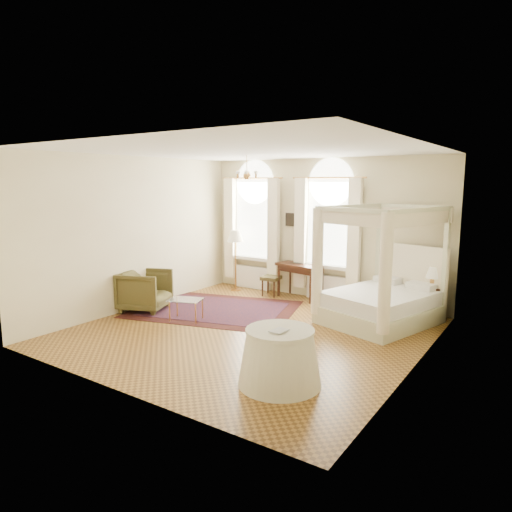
{
  "coord_description": "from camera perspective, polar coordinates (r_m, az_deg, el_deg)",
  "views": [
    {
      "loc": [
        4.66,
        -6.71,
        2.75
      ],
      "look_at": [
        -0.13,
        0.4,
        1.36
      ],
      "focal_mm": 32.0,
      "sensor_mm": 36.0,
      "label": 1
    }
  ],
  "objects": [
    {
      "name": "wall_pictures",
      "position": [
        10.74,
        8.68,
        4.52
      ],
      "size": [
        2.54,
        0.03,
        0.39
      ],
      "color": "black",
      "rests_on": "room_walls"
    },
    {
      "name": "armchair",
      "position": [
        10.17,
        -13.69,
        -4.19
      ],
      "size": [
        1.24,
        1.23,
        0.88
      ],
      "primitive_type": "imported",
      "rotation": [
        0.0,
        0.0,
        1.95
      ],
      "color": "#473F1E",
      "rests_on": "ground"
    },
    {
      "name": "writing_desk",
      "position": [
        10.89,
        5.55,
        -1.61
      ],
      "size": [
        1.2,
        0.78,
        0.84
      ],
      "color": "#351B0E",
      "rests_on": "ground"
    },
    {
      "name": "coffee_table",
      "position": [
        9.27,
        -8.75,
        -5.62
      ],
      "size": [
        0.75,
        0.63,
        0.44
      ],
      "color": "white",
      "rests_on": "ground"
    },
    {
      "name": "nightstand",
      "position": [
        9.95,
        20.76,
        -5.45
      ],
      "size": [
        0.58,
        0.55,
        0.67
      ],
      "primitive_type": "cube",
      "rotation": [
        0.0,
        0.0,
        0.32
      ],
      "color": "#351B0E",
      "rests_on": "ground"
    },
    {
      "name": "window_right",
      "position": [
        10.65,
        8.95,
        2.29
      ],
      "size": [
        1.62,
        0.27,
        3.29
      ],
      "color": "silver",
      "rests_on": "room_walls"
    },
    {
      "name": "window_left",
      "position": [
        11.69,
        -0.42,
        3.01
      ],
      "size": [
        1.62,
        0.27,
        3.29
      ],
      "color": "silver",
      "rests_on": "room_walls"
    },
    {
      "name": "oriental_rug",
      "position": [
        10.08,
        -5.21,
        -6.62
      ],
      "size": [
        3.98,
        3.32,
        0.01
      ],
      "color": "#3B120E",
      "rests_on": "ground"
    },
    {
      "name": "ground",
      "position": [
        8.62,
        -0.78,
        -9.38
      ],
      "size": [
        6.0,
        6.0,
        0.0
      ],
      "primitive_type": "plane",
      "color": "olive",
      "rests_on": "ground"
    },
    {
      "name": "stool",
      "position": [
        11.16,
        1.89,
        -2.96
      ],
      "size": [
        0.47,
        0.47,
        0.48
      ],
      "color": "#4C4420",
      "rests_on": "ground"
    },
    {
      "name": "floor_lamp",
      "position": [
        11.57,
        -2.6,
        2.13
      ],
      "size": [
        0.4,
        0.4,
        1.55
      ],
      "color": "#B17C3B",
      "rests_on": "ground"
    },
    {
      "name": "nightstand_lamp",
      "position": [
        9.76,
        21.29,
        -2.1
      ],
      "size": [
        0.28,
        0.28,
        0.41
      ],
      "color": "#B17C3B",
      "rests_on": "nightstand"
    },
    {
      "name": "chandelier",
      "position": [
        9.67,
        -1.15,
        10.14
      ],
      "size": [
        0.51,
        0.45,
        0.5
      ],
      "color": "#B17C3B",
      "rests_on": "room_walls"
    },
    {
      "name": "laptop",
      "position": [
        10.89,
        5.04,
        -0.88
      ],
      "size": [
        0.33,
        0.24,
        0.02
      ],
      "primitive_type": "imported",
      "rotation": [
        0.0,
        0.0,
        3.32
      ],
      "color": "black",
      "rests_on": "writing_desk"
    },
    {
      "name": "room_walls",
      "position": [
        8.21,
        -0.81,
        3.83
      ],
      "size": [
        6.0,
        6.0,
        6.0
      ],
      "color": "beige",
      "rests_on": "ground"
    },
    {
      "name": "book",
      "position": [
        6.2,
        2.21,
        -9.17
      ],
      "size": [
        0.2,
        0.26,
        0.02
      ],
      "primitive_type": "imported",
      "rotation": [
        0.0,
        0.0,
        -0.09
      ],
      "color": "black",
      "rests_on": "side_table"
    },
    {
      "name": "canopy_bed",
      "position": [
        9.3,
        15.18,
        -4.97
      ],
      "size": [
        2.25,
        2.51,
        2.3
      ],
      "color": "beige",
      "rests_on": "ground"
    },
    {
      "name": "side_table",
      "position": [
        6.39,
        2.98,
        -12.53
      ],
      "size": [
        1.15,
        1.15,
        0.79
      ],
      "color": "beige",
      "rests_on": "ground"
    }
  ]
}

